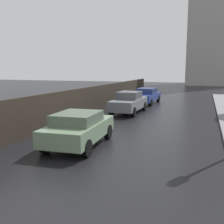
% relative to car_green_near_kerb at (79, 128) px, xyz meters
% --- Properties ---
extents(car_green_near_kerb, '(2.00, 4.03, 1.35)m').
position_rel_car_green_near_kerb_xyz_m(car_green_near_kerb, '(0.00, 0.00, 0.00)').
color(car_green_near_kerb, slate).
rests_on(car_green_near_kerb, ground).
extents(car_grey_far_ahead, '(1.77, 4.35, 1.49)m').
position_rel_car_green_near_kerb_xyz_m(car_grey_far_ahead, '(-0.30, 8.46, 0.04)').
color(car_grey_far_ahead, slate).
rests_on(car_grey_far_ahead, ground).
extents(car_blue_behind_camera, '(1.88, 4.64, 1.36)m').
position_rel_car_green_near_kerb_xyz_m(car_blue_behind_camera, '(-0.24, 14.06, -0.01)').
color(car_blue_behind_camera, navy).
rests_on(car_blue_behind_camera, ground).
extents(distant_tower, '(10.14, 12.45, 31.46)m').
position_rel_car_green_near_kerb_xyz_m(distant_tower, '(6.08, 47.93, 15.01)').
color(distant_tower, '#9E9993').
rests_on(distant_tower, ground).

